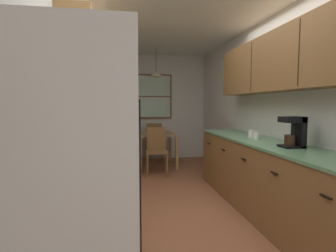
% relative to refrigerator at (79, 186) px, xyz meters
% --- Properties ---
extents(ground_plane, '(12.00, 12.00, 0.00)m').
position_rel_refrigerator_xyz_m(ground_plane, '(0.97, 2.26, -0.87)').
color(ground_plane, '#995B3D').
extents(wall_left, '(0.10, 9.00, 2.55)m').
position_rel_refrigerator_xyz_m(wall_left, '(-0.38, 2.26, 0.40)').
color(wall_left, silver).
rests_on(wall_left, ground).
extents(wall_right, '(0.10, 9.00, 2.55)m').
position_rel_refrigerator_xyz_m(wall_right, '(2.32, 2.26, 0.40)').
color(wall_right, silver).
rests_on(wall_right, ground).
extents(wall_back, '(4.40, 0.10, 2.55)m').
position_rel_refrigerator_xyz_m(wall_back, '(0.97, 4.91, 0.40)').
color(wall_back, silver).
rests_on(wall_back, ground).
extents(ceiling_slab, '(4.40, 9.00, 0.08)m').
position_rel_refrigerator_xyz_m(ceiling_slab, '(0.97, 2.26, 1.72)').
color(ceiling_slab, white).
extents(refrigerator, '(0.69, 0.80, 1.74)m').
position_rel_refrigerator_xyz_m(refrigerator, '(0.00, 0.00, 0.00)').
color(refrigerator, white).
rests_on(refrigerator, ground).
extents(stove_range, '(0.66, 0.60, 1.10)m').
position_rel_refrigerator_xyz_m(stove_range, '(-0.03, 0.72, -0.40)').
color(stove_range, white).
rests_on(stove_range, ground).
extents(microwave_over_range, '(0.39, 0.61, 0.35)m').
position_rel_refrigerator_xyz_m(microwave_over_range, '(-0.14, 0.72, 0.79)').
color(microwave_over_range, white).
extents(counter_left, '(0.64, 2.10, 0.90)m').
position_rel_refrigerator_xyz_m(counter_left, '(-0.03, 2.06, -0.42)').
color(counter_left, brown).
rests_on(counter_left, ground).
extents(upper_cabinets_left, '(0.33, 2.18, 0.76)m').
position_rel_refrigerator_xyz_m(upper_cabinets_left, '(-0.17, 2.01, 1.01)').
color(upper_cabinets_left, brown).
extents(counter_right, '(0.64, 3.23, 0.90)m').
position_rel_refrigerator_xyz_m(counter_right, '(1.97, 1.30, -0.42)').
color(counter_right, brown).
rests_on(counter_right, ground).
extents(upper_cabinets_right, '(0.33, 2.91, 0.69)m').
position_rel_refrigerator_xyz_m(upper_cabinets_right, '(2.11, 1.25, 0.98)').
color(upper_cabinets_right, brown).
extents(dining_table, '(0.81, 0.88, 0.73)m').
position_rel_refrigerator_xyz_m(dining_table, '(0.96, 4.05, -0.26)').
color(dining_table, '#A87F51').
rests_on(dining_table, ground).
extents(dining_chair_near, '(0.43, 0.43, 0.90)m').
position_rel_refrigerator_xyz_m(dining_chair_near, '(0.88, 3.40, -0.37)').
color(dining_chair_near, brown).
rests_on(dining_chair_near, ground).
extents(dining_chair_far, '(0.45, 0.45, 0.90)m').
position_rel_refrigerator_xyz_m(dining_chair_far, '(0.99, 4.70, -0.37)').
color(dining_chair_far, brown).
rests_on(dining_chair_far, ground).
extents(pendant_light, '(0.32, 0.32, 0.62)m').
position_rel_refrigerator_xyz_m(pendant_light, '(0.96, 4.05, 1.12)').
color(pendant_light, black).
extents(back_window, '(0.89, 0.05, 1.08)m').
position_rel_refrigerator_xyz_m(back_window, '(1.00, 4.84, 0.67)').
color(back_window, brown).
extents(trash_bin, '(0.30, 0.30, 0.62)m').
position_rel_refrigerator_xyz_m(trash_bin, '(0.27, 3.40, -0.56)').
color(trash_bin, white).
rests_on(trash_bin, ground).
extents(storage_canister, '(0.11, 0.11, 0.17)m').
position_rel_refrigerator_xyz_m(storage_canister, '(-0.03, 1.17, 0.12)').
color(storage_canister, red).
rests_on(storage_canister, counter_left).
extents(dish_towel, '(0.02, 0.16, 0.24)m').
position_rel_refrigerator_xyz_m(dish_towel, '(0.33, 0.87, -0.37)').
color(dish_towel, white).
extents(coffee_maker, '(0.22, 0.18, 0.32)m').
position_rel_refrigerator_xyz_m(coffee_maker, '(2.01, 0.88, 0.20)').
color(coffee_maker, black).
rests_on(coffee_maker, counter_right).
extents(mug_by_coffeemaker, '(0.12, 0.09, 0.10)m').
position_rel_refrigerator_xyz_m(mug_by_coffeemaker, '(1.97, 1.73, 0.08)').
color(mug_by_coffeemaker, white).
rests_on(mug_by_coffeemaker, counter_right).
extents(mug_spare, '(0.11, 0.07, 0.09)m').
position_rel_refrigerator_xyz_m(mug_spare, '(1.94, 1.53, 0.08)').
color(mug_spare, white).
rests_on(mug_spare, counter_right).
extents(table_serving_bowl, '(0.19, 0.19, 0.06)m').
position_rel_refrigerator_xyz_m(table_serving_bowl, '(1.01, 4.06, -0.11)').
color(table_serving_bowl, '#E0D14C').
rests_on(table_serving_bowl, dining_table).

